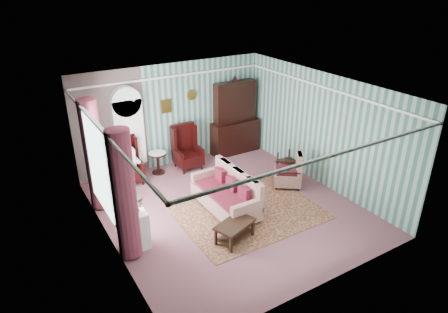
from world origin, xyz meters
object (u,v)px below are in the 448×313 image
bookcase (129,137)px  nest_table (287,161)px  seated_woman (127,163)px  round_side_table (158,163)px  coffee_table (235,232)px  floral_armchair (288,169)px  wingback_right (188,148)px  plant_stand (134,232)px  sofa (225,189)px  dresser_hutch (235,116)px  wingback_left (127,162)px

bookcase → nest_table: (3.82, -1.94, -0.85)m
seated_woman → round_side_table: size_ratio=1.97×
coffee_table → floral_armchair: bearing=28.0°
wingback_right → plant_stand: 3.76m
bookcase → sofa: (1.25, -2.82, -0.56)m
plant_stand → floral_armchair: 4.33m
wingback_right → round_side_table: wingback_right is taller
dresser_hutch → round_side_table: (-2.60, -0.12, -0.88)m
seated_woman → bookcase: bearing=57.3°
dresser_hutch → plant_stand: (-4.30, -3.02, -0.78)m
wingback_left → round_side_table: (0.90, 0.15, -0.33)m
dresser_hutch → floral_armchair: size_ratio=2.47×
bookcase → dresser_hutch: (3.25, -0.12, 0.06)m
dresser_hutch → sofa: size_ratio=1.23×
wingback_left → wingback_right: 1.75m
nest_table → plant_stand: plant_stand is taller
plant_stand → sofa: (2.30, 0.32, 0.16)m
round_side_table → coffee_table: round_side_table is taller
seated_woman → floral_armchair: size_ratio=1.24×
wingback_right → coffee_table: (-0.70, -3.55, -0.41)m
dresser_hutch → floral_armchair: bearing=-90.0°
floral_armchair → bookcase: bearing=86.7°
dresser_hutch → seated_woman: dresser_hutch is taller
dresser_hutch → wingback_right: 1.86m
wingback_right → round_side_table: size_ratio=2.08×
seated_woman → nest_table: (4.07, -1.55, -0.32)m
sofa → floral_armchair: size_ratio=2.02×
bookcase → seated_woman: bookcase is taller
seated_woman → dresser_hutch: bearing=4.4°
bookcase → round_side_table: bearing=-20.3°
round_side_table → bookcase: bearing=159.7°
nest_table → coffee_table: nest_table is taller
round_side_table → sofa: (0.60, -2.58, 0.26)m
plant_stand → coffee_table: plant_stand is taller
round_side_table → floral_armchair: bearing=-42.7°
bookcase → seated_woman: 0.70m
coffee_table → nest_table: bearing=33.5°
coffee_table → round_side_table: bearing=92.4°
round_side_table → plant_stand: size_ratio=0.75×
sofa → floral_armchair: sofa is taller
bookcase → plant_stand: (-1.05, -3.14, -0.72)m
wingback_left → dresser_hutch: bearing=4.4°
wingback_right → seated_woman: size_ratio=1.06×
round_side_table → floral_armchair: size_ratio=0.63×
seated_woman → plant_stand: 2.87m
bookcase → coffee_table: bookcase is taller
seated_woman → wingback_right: bearing=0.0°
sofa → coffee_table: size_ratio=2.27×
bookcase → dresser_hutch: dresser_hutch is taller
seated_woman → nest_table: seated_woman is taller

